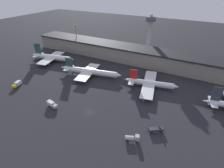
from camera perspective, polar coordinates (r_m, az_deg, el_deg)
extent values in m
plane|color=#26262B|center=(98.06, -7.30, -9.07)|extent=(600.00, 600.00, 0.00)
cube|color=gray|center=(154.52, 8.84, 8.96)|extent=(211.96, 18.23, 12.04)
cube|color=black|center=(152.23, 9.04, 11.27)|extent=(211.96, 20.23, 1.20)
cylinder|color=white|center=(164.31, -18.77, 8.28)|extent=(33.34, 11.02, 4.28)
cylinder|color=#ADB2B7|center=(164.58, -18.73, 8.04)|extent=(31.58, 10.05, 3.63)
cone|color=white|center=(155.21, -13.22, 7.82)|extent=(5.86, 5.03, 4.06)
cone|color=white|center=(174.80, -23.79, 8.72)|extent=(7.02, 4.88, 3.63)
cube|color=#1E4738|center=(170.25, -23.12, 10.59)|extent=(5.94, 1.62, 8.91)
cube|color=white|center=(172.55, -22.90, 8.76)|extent=(6.51, 11.92, 0.24)
cube|color=white|center=(165.42, -19.23, 8.14)|extent=(15.66, 32.59, 0.36)
cylinder|color=gray|center=(172.07, -17.29, 8.81)|extent=(5.09, 3.27, 2.35)
cylinder|color=gray|center=(158.90, -20.54, 6.42)|extent=(5.09, 3.27, 2.35)
cylinder|color=black|center=(159.40, -15.09, 6.97)|extent=(0.50, 0.50, 1.92)
cylinder|color=black|center=(167.63, -18.76, 7.56)|extent=(0.50, 0.50, 1.92)
cylinder|color=black|center=(165.08, -19.40, 7.09)|extent=(0.50, 0.50, 1.92)
cylinder|color=white|center=(131.94, -7.06, 4.09)|extent=(40.79, 12.28, 3.94)
cylinder|color=#ADB2B7|center=(132.25, -7.05, 3.83)|extent=(38.67, 11.28, 3.35)
cone|color=white|center=(125.69, 2.09, 2.90)|extent=(5.40, 4.64, 3.75)
cone|color=white|center=(141.22, -15.31, 5.18)|extent=(6.48, 4.50, 3.35)
cube|color=#1E4738|center=(136.89, -13.91, 6.94)|extent=(5.48, 1.53, 6.99)
cube|color=white|center=(139.24, -13.96, 5.14)|extent=(6.07, 11.30, 0.24)
cube|color=white|center=(132.91, -7.87, 4.00)|extent=(14.62, 30.93, 0.36)
cylinder|color=gray|center=(139.91, -6.04, 4.94)|extent=(4.69, 3.02, 2.17)
cylinder|color=gray|center=(126.38, -8.78, 1.76)|extent=(4.69, 3.02, 2.17)
cylinder|color=black|center=(128.77, -1.09, 2.20)|extent=(0.50, 0.50, 1.77)
cylinder|color=black|center=(135.26, -7.54, 3.40)|extent=(0.50, 0.50, 1.77)
cylinder|color=black|center=(132.71, -8.06, 2.80)|extent=(0.50, 0.50, 1.77)
cylinder|color=silver|center=(119.28, 12.71, 0.24)|extent=(29.36, 9.47, 3.52)
cylinder|color=silver|center=(119.59, 12.68, -0.02)|extent=(27.82, 8.66, 2.99)
cone|color=silver|center=(119.97, 20.15, -0.83)|extent=(4.82, 4.14, 3.35)
cone|color=silver|center=(120.54, 5.24, 1.41)|extent=(5.79, 4.02, 2.99)
cube|color=red|center=(117.76, 7.06, 3.22)|extent=(4.91, 1.41, 6.66)
cube|color=silver|center=(119.99, 6.64, 1.32)|extent=(6.24, 13.98, 0.24)
cube|color=silver|center=(119.54, 11.99, 0.15)|extent=(15.33, 38.40, 0.36)
cylinder|color=gray|center=(129.32, 12.79, 1.91)|extent=(4.19, 2.69, 1.94)
cylinder|color=gray|center=(111.16, 11.84, -3.10)|extent=(4.19, 2.69, 1.94)
cylinder|color=black|center=(120.78, 17.39, -1.50)|extent=(0.50, 0.50, 1.58)
cylinder|color=black|center=(121.82, 11.96, -0.38)|extent=(0.50, 0.50, 1.58)
cylinder|color=black|center=(119.39, 11.82, -1.05)|extent=(0.50, 0.50, 1.58)
cone|color=silver|center=(112.85, 28.55, -4.98)|extent=(5.58, 3.88, 2.89)
cube|color=#333842|center=(110.99, 31.08, -2.77)|extent=(4.74, 1.37, 8.61)
cube|color=silver|center=(113.55, 30.05, -5.06)|extent=(5.67, 11.84, 0.24)
cube|color=#9EA3A8|center=(82.16, 8.24, -16.99)|extent=(2.48, 2.63, 2.53)
cylinder|color=#B7B7BC|center=(82.20, 5.77, -17.08)|extent=(4.43, 3.30, 1.88)
cylinder|color=black|center=(83.80, 7.96, -17.30)|extent=(1.03, 0.83, 0.90)
cylinder|color=black|center=(82.75, 8.00, -18.11)|extent=(1.03, 0.83, 0.90)
cylinder|color=black|center=(83.59, 5.00, -17.21)|extent=(1.03, 0.83, 0.90)
cylinder|color=black|center=(82.55, 4.98, -18.02)|extent=(1.03, 0.83, 0.90)
cube|color=#282D38|center=(88.22, 14.16, -14.16)|extent=(7.05, 5.81, 1.43)
cube|color=black|center=(88.02, 15.35, -13.48)|extent=(1.46, 1.68, 0.80)
cylinder|color=black|center=(90.16, 15.28, -14.04)|extent=(1.06, 0.97, 0.90)
cylinder|color=black|center=(89.09, 15.66, -14.77)|extent=(1.06, 0.97, 0.90)
cylinder|color=black|center=(88.78, 12.49, -14.43)|extent=(1.06, 0.97, 0.90)
cylinder|color=black|center=(87.69, 12.82, -15.19)|extent=(1.06, 0.97, 0.90)
cube|color=#9EA3A8|center=(103.58, -18.08, -6.97)|extent=(2.59, 2.63, 1.80)
cube|color=silver|center=(106.26, -19.34, -5.96)|extent=(4.89, 3.07, 2.40)
cylinder|color=black|center=(104.76, -17.68, -7.22)|extent=(0.99, 0.72, 0.90)
cylinder|color=black|center=(104.11, -18.43, -7.64)|extent=(0.99, 0.72, 0.90)
cylinder|color=black|center=(108.12, -19.12, -6.19)|extent=(0.99, 0.72, 0.90)
cylinder|color=black|center=(107.48, -19.86, -6.59)|extent=(0.99, 0.72, 0.90)
cube|color=gold|center=(133.35, -29.20, -0.63)|extent=(3.02, 2.68, 1.84)
cube|color=silver|center=(135.57, -28.35, 0.26)|extent=(3.65, 4.75, 2.45)
cylinder|color=black|center=(133.44, -28.71, -1.07)|extent=(0.87, 1.05, 0.90)
cylinder|color=black|center=(134.61, -29.34, -0.98)|extent=(0.87, 1.05, 0.90)
cylinder|color=black|center=(136.25, -27.67, -0.13)|extent=(0.87, 1.05, 0.90)
cylinder|color=black|center=(137.40, -28.30, -0.06)|extent=(0.87, 1.05, 0.90)
cylinder|color=slate|center=(183.79, -11.53, 14.39)|extent=(0.70, 0.70, 25.10)
sphere|color=beige|center=(180.67, -11.97, 18.39)|extent=(1.80, 1.80, 1.80)
cylinder|color=#99999E|center=(176.40, 11.97, 14.56)|extent=(4.40, 4.40, 30.37)
cylinder|color=#4C515B|center=(172.60, 12.61, 20.03)|extent=(9.00, 9.00, 4.00)
sphere|color=silver|center=(172.08, 12.74, 21.08)|extent=(3.20, 3.20, 3.20)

